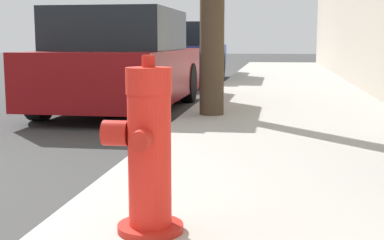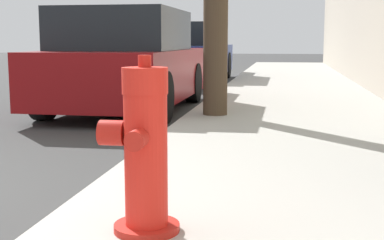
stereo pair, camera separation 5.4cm
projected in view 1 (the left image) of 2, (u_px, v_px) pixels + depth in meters
fire_hydrant at (148, 152)px, 2.49m from camera, size 0.38×0.40×0.84m
parked_car_near at (122, 63)px, 7.98m from camera, size 1.81×3.84×1.50m
parked_car_mid at (183, 53)px, 13.56m from camera, size 1.81×4.54×1.48m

